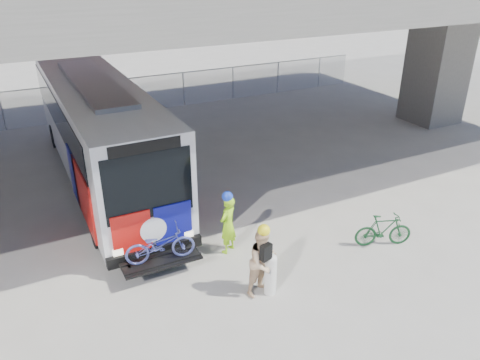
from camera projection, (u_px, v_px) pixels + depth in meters
ground at (202, 220)px, 14.57m from camera, size 160.00×160.00×0.00m
bus at (98, 124)px, 16.42m from camera, size 2.67×12.97×3.69m
chainlink_fence at (109, 88)px, 23.60m from camera, size 30.00×0.06×30.00m
bollard at (271, 272)px, 11.18m from camera, size 0.30×0.30×1.13m
cyclist_hivis at (228, 223)px, 12.68m from camera, size 0.74×0.67×1.85m
cyclist_tan at (263, 261)px, 11.10m from camera, size 0.99×0.86×1.89m
bike_parked at (383, 230)px, 13.11m from camera, size 1.68×1.02×0.98m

